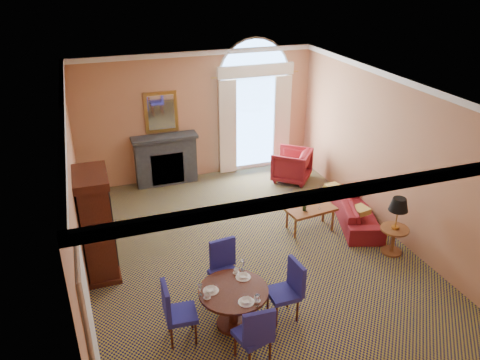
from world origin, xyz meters
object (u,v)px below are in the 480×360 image
object	(u,v)px
armchair	(292,165)
dining_table	(233,299)
coffee_table	(310,210)
armoire	(97,226)
side_table	(397,219)
sofa	(357,212)

from	to	relation	value
armchair	dining_table	bearing A→B (deg)	5.82
armchair	coffee_table	size ratio (longest dim) A/B	0.84
armoire	side_table	bearing A→B (deg)	-12.91
armoire	dining_table	distance (m)	2.80
sofa	armchair	size ratio (longest dim) A/B	2.10
sofa	side_table	xyz separation A→B (m)	(0.05, -1.19, 0.48)
armoire	armchair	xyz separation A→B (m)	(4.85, 2.40, -0.54)
dining_table	side_table	bearing A→B (deg)	13.95
dining_table	armchair	size ratio (longest dim) A/B	1.19
sofa	armchair	world-z (taller)	armchair
armoire	coffee_table	bearing A→B (deg)	0.91
armchair	sofa	bearing A→B (deg)	49.82
armoire	dining_table	bearing A→B (deg)	-49.23
armoire	sofa	xyz separation A→B (m)	(5.27, -0.03, -0.67)
sofa	armchair	bearing A→B (deg)	28.24
sofa	coffee_table	bearing A→B (deg)	103.51
side_table	dining_table	bearing A→B (deg)	-166.05
dining_table	sofa	distance (m)	4.04
dining_table	armchair	world-z (taller)	dining_table
armoire	armchair	bearing A→B (deg)	26.29
armchair	side_table	xyz separation A→B (m)	(0.47, -3.62, 0.34)
dining_table	armoire	bearing A→B (deg)	130.77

